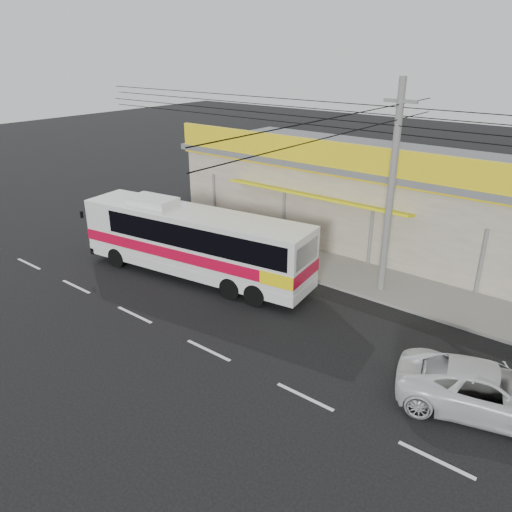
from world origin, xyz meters
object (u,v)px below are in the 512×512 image
Objects in this scene: utility_pole at (399,119)px; motorbike_dark at (226,240)px; white_car at (488,391)px; motorbike_red at (184,223)px; coach_bus at (198,240)px.

motorbike_dark is at bearing -175.14° from utility_pole.
white_car is at bearing -42.09° from utility_pole.
motorbike_red is at bearing 90.25° from motorbike_dark.
motorbike_dark is at bearing -108.22° from motorbike_red.
utility_pole reaches higher than white_car.
motorbike_dark is 0.30× the size of white_car.
utility_pole is at bearing 31.81° from white_car.
coach_bus is 3.51m from motorbike_dark.
coach_bus is 5.90m from motorbike_red.
motorbike_red is 1.39× the size of motorbike_dark.
motorbike_red is 18.14m from white_car.
coach_bus is at bearing 67.82° from white_car.
white_car reaches higher than motorbike_red.
coach_bus is 12.99m from white_car.
motorbike_dark is (3.52, -0.40, -0.10)m from motorbike_red.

